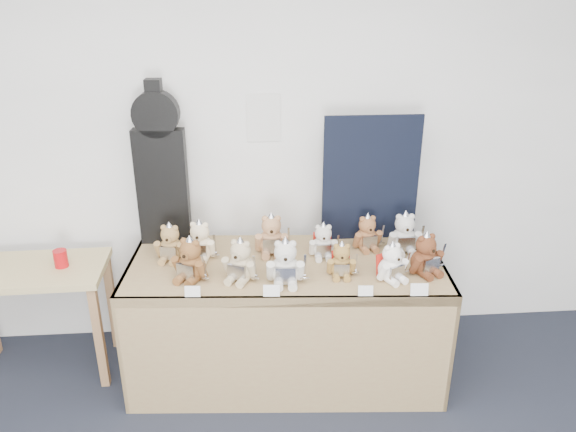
{
  "coord_description": "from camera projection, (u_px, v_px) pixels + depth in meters",
  "views": [
    {
      "loc": [
        0.12,
        -0.95,
        2.34
      ],
      "look_at": [
        0.34,
        1.88,
        1.12
      ],
      "focal_mm": 35.0,
      "sensor_mm": 36.0,
      "label": 1
    }
  ],
  "objects": [
    {
      "name": "room_shell",
      "position": [
        264.0,
        118.0,
        3.48
      ],
      "size": [
        6.0,
        6.0,
        6.0
      ],
      "color": "silver",
      "rests_on": "floor"
    },
    {
      "name": "display_table",
      "position": [
        286.0,
        294.0,
        3.31
      ],
      "size": [
        1.92,
        0.91,
        0.78
      ],
      "rotation": [
        0.0,
        0.0,
        -0.07
      ],
      "color": "olive",
      "rests_on": "floor"
    },
    {
      "name": "side_table",
      "position": [
        33.0,
        286.0,
        3.41
      ],
      "size": [
        0.89,
        0.5,
        0.73
      ],
      "rotation": [
        0.0,
        0.0,
        0.02
      ],
      "color": "tan",
      "rests_on": "floor"
    },
    {
      "name": "guitar_case",
      "position": [
        161.0,
        166.0,
        3.4
      ],
      "size": [
        0.32,
        0.11,
        1.02
      ],
      "rotation": [
        0.0,
        0.0,
        -0.06
      ],
      "color": "black",
      "rests_on": "display_table"
    },
    {
      "name": "navy_board",
      "position": [
        371.0,
        179.0,
        3.48
      ],
      "size": [
        0.6,
        0.02,
        0.8
      ],
      "primitive_type": "cube",
      "rotation": [
        0.0,
        0.0,
        -0.0
      ],
      "color": "black",
      "rests_on": "display_table"
    },
    {
      "name": "red_cup",
      "position": [
        61.0,
        258.0,
        3.35
      ],
      "size": [
        0.08,
        0.08,
        0.11
      ],
      "primitive_type": "cylinder",
      "color": "red",
      "rests_on": "side_table"
    },
    {
      "name": "teddy_front_far_left",
      "position": [
        190.0,
        261.0,
        3.1
      ],
      "size": [
        0.22,
        0.22,
        0.28
      ],
      "rotation": [
        0.0,
        0.0,
        -0.46
      ],
      "color": "brown",
      "rests_on": "display_table"
    },
    {
      "name": "teddy_front_left",
      "position": [
        240.0,
        262.0,
        3.1
      ],
      "size": [
        0.22,
        0.22,
        0.27
      ],
      "rotation": [
        0.0,
        0.0,
        -0.43
      ],
      "color": "tan",
      "rests_on": "display_table"
    },
    {
      "name": "teddy_front_centre",
      "position": [
        285.0,
        264.0,
        3.06
      ],
      "size": [
        0.24,
        0.19,
        0.29
      ],
      "rotation": [
        0.0,
        0.0,
        -0.06
      ],
      "color": "silver",
      "rests_on": "display_table"
    },
    {
      "name": "teddy_front_right",
      "position": [
        341.0,
        261.0,
        3.15
      ],
      "size": [
        0.18,
        0.16,
        0.22
      ],
      "rotation": [
        0.0,
        0.0,
        -0.1
      ],
      "color": "olive",
      "rests_on": "display_table"
    },
    {
      "name": "teddy_front_far_right",
      "position": [
        392.0,
        264.0,
        3.1
      ],
      "size": [
        0.21,
        0.2,
        0.25
      ],
      "rotation": [
        0.0,
        0.0,
        0.43
      ],
      "color": "white",
      "rests_on": "display_table"
    },
    {
      "name": "teddy_front_end",
      "position": [
        426.0,
        256.0,
        3.17
      ],
      "size": [
        0.23,
        0.21,
        0.27
      ],
      "rotation": [
        0.0,
        0.0,
        0.39
      ],
      "color": "brown",
      "rests_on": "display_table"
    },
    {
      "name": "teddy_back_left",
      "position": [
        200.0,
        242.0,
        3.34
      ],
      "size": [
        0.22,
        0.19,
        0.27
      ],
      "rotation": [
        0.0,
        0.0,
        -0.19
      ],
      "color": "beige",
      "rests_on": "display_table"
    },
    {
      "name": "teddy_back_centre_left",
      "position": [
        271.0,
        236.0,
        3.4
      ],
      "size": [
        0.23,
        0.18,
        0.28
      ],
      "rotation": [
        0.0,
        0.0,
        -0.04
      ],
      "color": "tan",
      "rests_on": "display_table"
    },
    {
      "name": "teddy_back_centre_right",
      "position": [
        323.0,
        242.0,
        3.36
      ],
      "size": [
        0.19,
        0.16,
        0.24
      ],
      "rotation": [
        0.0,
        0.0,
        -0.05
      ],
      "color": "beige",
      "rests_on": "display_table"
    },
    {
      "name": "teddy_back_right",
      "position": [
        367.0,
        234.0,
        3.46
      ],
      "size": [
        0.21,
        0.18,
        0.25
      ],
      "rotation": [
        0.0,
        0.0,
        0.15
      ],
      "color": "#915E3A",
      "rests_on": "display_table"
    },
    {
      "name": "teddy_back_end",
      "position": [
        404.0,
        234.0,
        3.42
      ],
      "size": [
        0.23,
        0.18,
        0.28
      ],
      "rotation": [
        0.0,
        0.0,
        -0.01
      ],
      "color": "silver",
      "rests_on": "display_table"
    },
    {
      "name": "teddy_back_far_left",
      "position": [
        170.0,
        244.0,
        3.32
      ],
      "size": [
        0.21,
        0.18,
        0.25
      ],
      "rotation": [
        0.0,
        0.0,
        -0.19
      ],
      "color": "#A07C4A",
      "rests_on": "display_table"
    },
    {
      "name": "entry_card_a",
      "position": [
        193.0,
        291.0,
        2.96
      ],
      "size": [
        0.08,
        0.02,
        0.06
      ],
      "primitive_type": "cube",
      "rotation": [
        -0.24,
        0.0,
        -0.07
      ],
      "color": "silver",
      "rests_on": "display_table"
    },
    {
      "name": "entry_card_b",
      "position": [
        272.0,
        291.0,
        2.96
      ],
      "size": [
        0.09,
        0.03,
        0.06
      ],
      "primitive_type": "cube",
      "rotation": [
        -0.24,
        0.0,
        -0.07
      ],
      "color": "silver",
      "rests_on": "display_table"
    },
    {
      "name": "entry_card_c",
      "position": [
        366.0,
        291.0,
        2.96
      ],
      "size": [
        0.08,
        0.02,
        0.06
      ],
      "primitive_type": "cube",
      "rotation": [
        -0.24,
        0.0,
        -0.07
      ],
      "color": "silver",
      "rests_on": "display_table"
    },
    {
      "name": "entry_card_d",
      "position": [
        419.0,
        290.0,
        2.96
      ],
      "size": [
        0.1,
        0.03,
        0.07
      ],
      "primitive_type": "cube",
      "rotation": [
        -0.24,
        0.0,
        -0.07
      ],
      "color": "silver",
      "rests_on": "display_table"
    }
  ]
}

